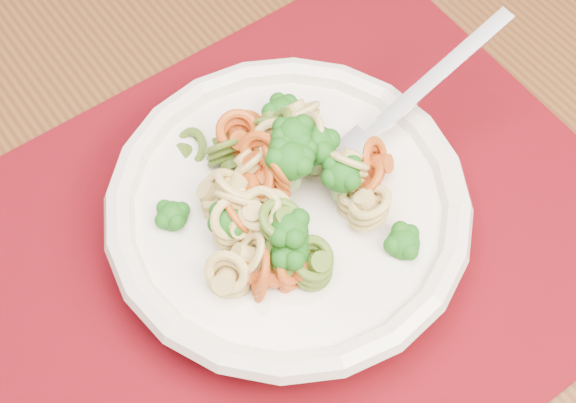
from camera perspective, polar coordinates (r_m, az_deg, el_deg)
dining_table at (r=0.67m, az=-4.00°, el=1.42°), size 1.51×1.01×0.70m
placemat at (r=0.54m, az=-0.47°, el=-3.53°), size 0.47×0.37×0.00m
pasta_bowl at (r=0.52m, az=-0.00°, el=-0.66°), size 0.24×0.24×0.05m
pasta_broccoli_heap at (r=0.50m, az=0.00°, el=0.34°), size 0.20×0.20×0.06m
fork at (r=0.53m, az=4.67°, el=3.75°), size 0.18×0.03×0.08m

